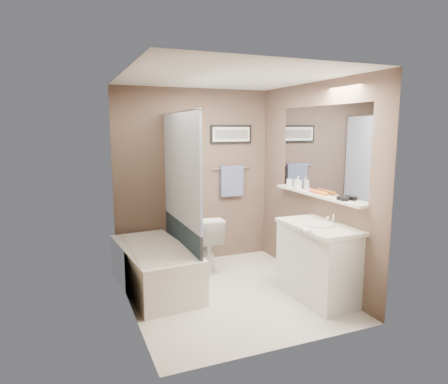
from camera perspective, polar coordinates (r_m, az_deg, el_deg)
name	(u,v)px	position (r m, az deg, el deg)	size (l,w,h in m)	color
ground	(229,293)	(4.72, 0.71, -14.19)	(2.50, 2.50, 0.00)	silver
ceiling	(229,79)	(4.36, 0.78, 15.86)	(2.20, 2.50, 0.04)	white
wall_back	(194,177)	(5.53, -4.24, 2.17)	(2.20, 0.04, 2.40)	brown
wall_front	(288,211)	(3.31, 9.10, -2.68)	(2.20, 0.04, 2.40)	brown
wall_left	(130,196)	(4.09, -13.33, -0.53)	(0.04, 2.50, 2.40)	brown
wall_right	(312,184)	(4.90, 12.44, 1.08)	(0.04, 2.50, 2.40)	brown
tile_surround	(122,206)	(4.61, -14.36, -2.02)	(0.02, 1.55, 2.00)	tan
curtain_rod	(180,112)	(4.67, -6.30, 11.30)	(0.02, 0.02, 1.55)	silver
curtain_upper	(181,169)	(4.69, -6.16, 3.35)	(0.03, 1.45, 1.28)	white
curtain_lower	(182,236)	(4.85, -5.99, -6.34)	(0.03, 1.45, 0.36)	#223440
mirror	(321,150)	(4.75, 13.75, 5.87)	(0.02, 1.60, 1.00)	silver
shelf	(316,195)	(4.77, 12.98, -0.37)	(0.12, 1.60, 0.03)	silver
towel_bar	(231,168)	(5.69, 1.07, 3.41)	(0.02, 0.02, 0.60)	silver
towel	(232,181)	(5.70, 1.14, 1.59)	(0.34, 0.05, 0.44)	#7F8CB8
art_frame	(231,134)	(5.68, 1.01, 8.25)	(0.62, 0.03, 0.26)	black
art_mat	(231,134)	(5.67, 1.07, 8.25)	(0.56, 0.00, 0.20)	white
art_image	(232,134)	(5.67, 1.08, 8.24)	(0.50, 0.00, 0.13)	#595959
door	(342,229)	(3.65, 16.55, -5.04)	(0.80, 0.02, 2.00)	silver
door_handle	(307,231)	(3.50, 11.77, -5.46)	(0.02, 0.02, 0.10)	silver
bathtub	(155,268)	(4.83, -9.84, -10.61)	(0.70, 1.50, 0.50)	silver
tub_rim	(154,247)	(4.75, -9.92, -7.77)	(0.56, 1.36, 0.02)	silver
toilet	(203,241)	(5.39, -3.05, -7.06)	(0.41, 0.72, 0.73)	white
vanity	(318,264)	(4.56, 13.31, -9.92)	(0.50, 0.90, 0.80)	silver
countertop	(319,226)	(4.44, 13.40, -4.80)	(0.54, 0.96, 0.04)	beige
sink_basin	(318,224)	(4.42, 13.31, -4.47)	(0.34, 0.34, 0.01)	silver
faucet_spout	(334,219)	(4.53, 15.40, -3.68)	(0.02, 0.02, 0.10)	silver
faucet_knob	(328,218)	(4.61, 14.63, -3.68)	(0.05, 0.05, 0.05)	silver
candle_bowl_near	(345,199)	(4.36, 16.86, -0.95)	(0.09, 0.09, 0.04)	black
candle_bowl_far	(341,198)	(4.41, 16.33, -0.81)	(0.09, 0.09, 0.04)	black
hair_brush_front	(321,193)	(4.68, 13.71, -0.12)	(0.04, 0.04, 0.22)	#CC651C
hair_brush_back	(316,192)	(4.76, 13.02, 0.06)	(0.04, 0.04, 0.22)	#E14E1F
pink_comb	(307,191)	(4.92, 11.72, 0.18)	(0.03, 0.16, 0.01)	pink
glass_jar	(290,183)	(5.24, 9.35, 1.30)	(0.08, 0.08, 0.10)	silver
soap_bottle	(298,183)	(5.08, 10.49, 1.34)	(0.07, 0.07, 0.16)	#999999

